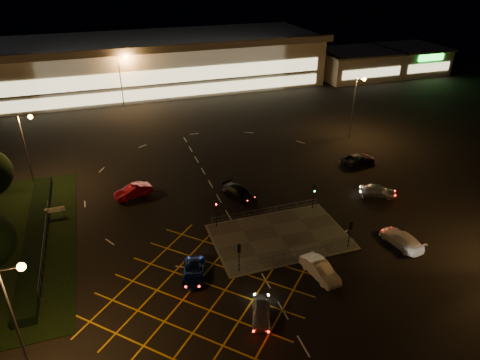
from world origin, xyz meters
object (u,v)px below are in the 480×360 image
object	(u,v)px
signal_sw	(239,252)
signal_nw	(216,209)
signal_se	(350,229)
car_far_dkgrey	(239,193)
car_circ_red	(133,191)
car_approach_white	(402,239)
car_queue_white	(320,270)
car_east_grey	(358,159)
car_left_blue	(194,272)
car_right_silver	(378,191)
signal_ne	(314,192)
car_near_silver	(261,312)

from	to	relation	value
signal_sw	signal_nw	distance (m)	7.99
signal_se	signal_nw	distance (m)	14.41
car_far_dkgrey	car_circ_red	bearing A→B (deg)	135.69
car_approach_white	signal_nw	bearing A→B (deg)	-35.77
signal_nw	car_queue_white	xyz separation A→B (m)	(7.12, -10.99, -1.60)
car_queue_white	car_far_dkgrey	size ratio (longest dim) A/B	0.92
signal_se	car_east_grey	distance (m)	20.99
car_queue_white	car_left_blue	distance (m)	12.00
car_right_silver	car_circ_red	xyz separation A→B (m)	(-29.34, 9.66, 0.04)
signal_sw	signal_nw	size ratio (longest dim) A/B	1.00
car_far_dkgrey	car_circ_red	world-z (taller)	car_circ_red
car_left_blue	car_approach_white	distance (m)	21.97
car_left_blue	car_approach_white	world-z (taller)	car_approach_white
signal_ne	car_left_blue	size ratio (longest dim) A/B	0.71
car_right_silver	car_circ_red	bearing A→B (deg)	105.31
car_near_silver	car_queue_white	xyz separation A→B (m)	(7.23, 3.21, 0.11)
car_near_silver	car_approach_white	distance (m)	18.34
car_circ_red	signal_nw	bearing A→B (deg)	21.84
signal_se	car_circ_red	size ratio (longest dim) A/B	0.67
signal_nw	car_right_silver	xyz separation A→B (m)	(21.25, 0.27, -1.62)
signal_se	car_far_dkgrey	distance (m)	15.40
car_far_dkgrey	car_near_silver	bearing A→B (deg)	-127.59
signal_ne	car_far_dkgrey	size ratio (longest dim) A/B	0.62
car_near_silver	car_far_dkgrey	bearing A→B (deg)	98.49
signal_sw	car_queue_white	xyz separation A→B (m)	(7.12, -3.01, -1.60)
signal_sw	car_near_silver	xyz separation A→B (m)	(-0.11, -6.21, -1.71)
car_near_silver	car_east_grey	xyz separation A→B (m)	(24.14, 23.33, 0.06)
signal_nw	car_far_dkgrey	distance (m)	7.18
signal_se	car_left_blue	distance (m)	16.41
car_queue_white	car_near_silver	bearing A→B (deg)	-165.51
signal_se	signal_nw	xyz separation A→B (m)	(-12.00, 7.99, 0.00)
car_circ_red	car_left_blue	bearing A→B (deg)	-4.96
signal_ne	car_circ_red	xyz separation A→B (m)	(-20.09, 9.93, -1.59)
car_circ_red	car_far_dkgrey	bearing A→B (deg)	52.72
car_far_dkgrey	car_approach_white	distance (m)	19.68
car_left_blue	car_far_dkgrey	size ratio (longest dim) A/B	0.88
signal_ne	car_approach_white	world-z (taller)	signal_ne
car_right_silver	car_far_dkgrey	bearing A→B (deg)	106.62
car_queue_white	signal_sw	bearing A→B (deg)	147.70
signal_nw	car_circ_red	size ratio (longest dim) A/B	0.67
car_left_blue	car_far_dkgrey	world-z (taller)	car_far_dkgrey
car_approach_white	car_circ_red	bearing A→B (deg)	-44.69
signal_nw	car_near_silver	bearing A→B (deg)	-90.43
car_near_silver	car_right_silver	bearing A→B (deg)	55.84
car_left_blue	car_near_silver	bearing A→B (deg)	-42.11
car_left_blue	car_approach_white	size ratio (longest dim) A/B	0.87
signal_sw	car_queue_white	world-z (taller)	signal_sw
signal_ne	car_circ_red	world-z (taller)	signal_ne
signal_nw	car_near_silver	xyz separation A→B (m)	(-0.11, -14.20, -1.71)
signal_ne	car_far_dkgrey	bearing A→B (deg)	144.46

